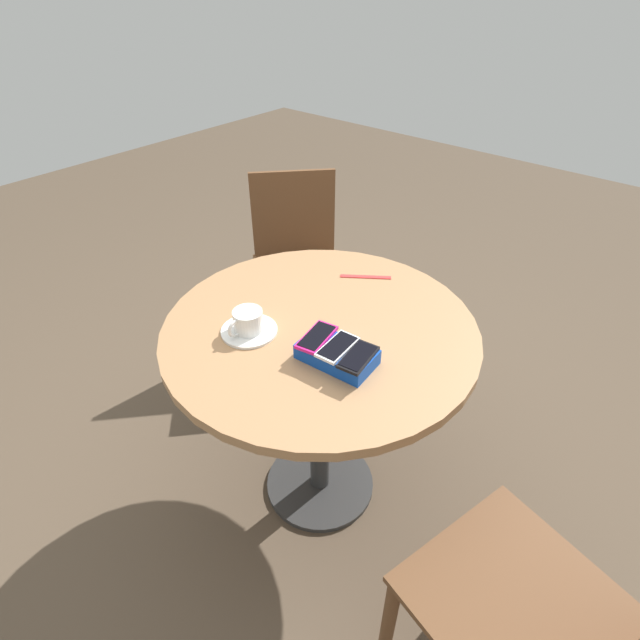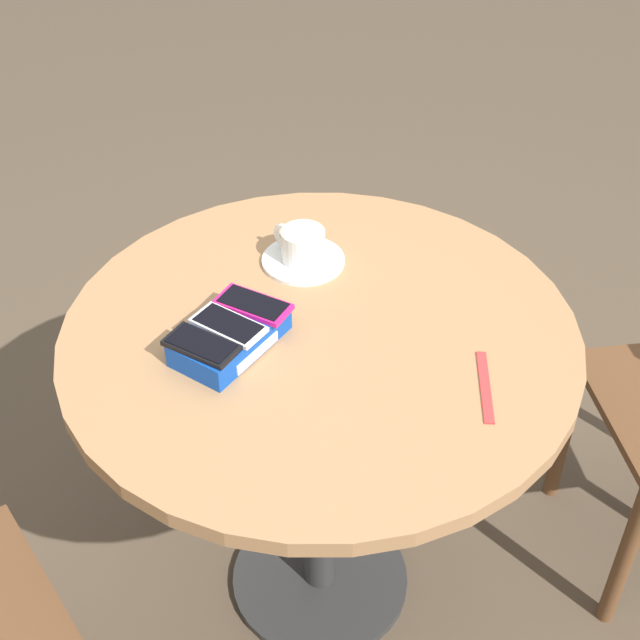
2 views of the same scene
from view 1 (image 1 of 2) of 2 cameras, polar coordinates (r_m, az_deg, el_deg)
name	(u,v)px [view 1 (image 1 of 2)]	position (r m, az deg, el deg)	size (l,w,h in m)	color
ground_plane	(320,484)	(1.97, 0.00, -18.23)	(8.00, 8.00, 0.00)	brown
round_table	(320,359)	(1.51, 0.00, -4.49)	(0.91, 0.91, 0.75)	#2D2D2D
phone_box	(337,354)	(1.30, 1.96, -3.93)	(0.21, 0.13, 0.04)	#0F42AD
phone_black	(358,357)	(1.25, 4.40, -4.23)	(0.08, 0.13, 0.01)	black
phone_white	(338,347)	(1.28, 2.03, -3.07)	(0.07, 0.13, 0.01)	silver
phone_magenta	(317,337)	(1.31, -0.36, -1.96)	(0.08, 0.14, 0.01)	#D11975
saucer	(249,331)	(1.42, -8.09, -1.22)	(0.16, 0.16, 0.01)	white
coffee_cup	(247,321)	(1.39, -8.29, -0.08)	(0.08, 0.11, 0.06)	white
lanyard_strap	(366,277)	(1.65, 5.23, 4.94)	(0.17, 0.02, 0.00)	red
chair_near_window	(550,626)	(1.31, 24.80, -29.13)	(0.51, 0.51, 0.92)	brown
chair_far_side	(297,267)	(2.29, -2.65, 6.11)	(0.56, 0.56, 0.85)	brown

